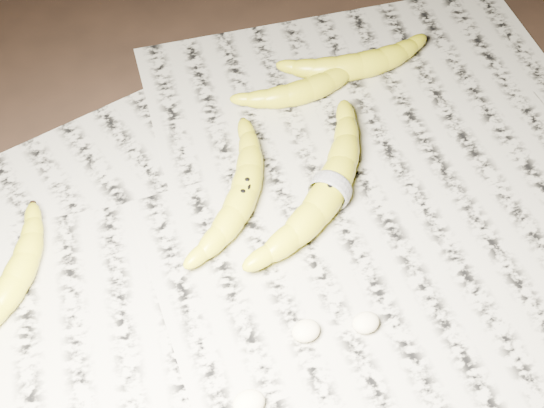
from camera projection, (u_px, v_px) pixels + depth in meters
name	position (u px, v px, depth m)	size (l,w,h in m)	color
ground	(298.00, 232.00, 0.87)	(3.00, 3.00, 0.00)	black
newspaper_patch	(273.00, 236.00, 0.86)	(0.90, 0.70, 0.01)	#A39F8B
banana_left_b	(13.00, 281.00, 0.80)	(0.17, 0.05, 0.03)	gold
banana_center	(243.00, 192.00, 0.87)	(0.19, 0.06, 0.04)	gold
banana_taped	(330.00, 188.00, 0.87)	(0.24, 0.07, 0.04)	gold
banana_upper_a	(309.00, 88.00, 0.98)	(0.17, 0.05, 0.03)	gold
banana_upper_b	(360.00, 64.00, 1.01)	(0.18, 0.06, 0.04)	gold
measuring_tape	(330.00, 188.00, 0.87)	(0.05, 0.05, 0.00)	white
flesh_chunk_a	(249.00, 401.00, 0.72)	(0.03, 0.03, 0.02)	beige
flesh_chunk_b	(306.00, 329.00, 0.77)	(0.03, 0.03, 0.02)	beige
flesh_chunk_c	(366.00, 321.00, 0.78)	(0.03, 0.02, 0.02)	beige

